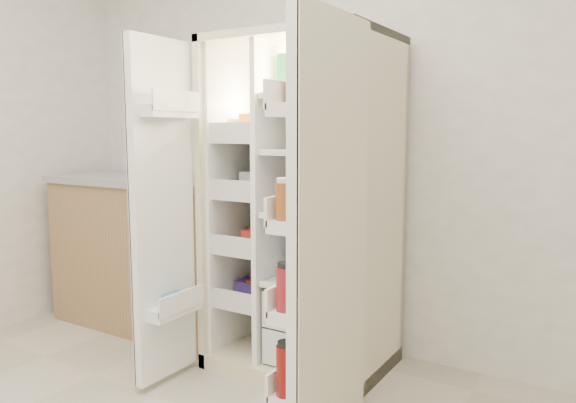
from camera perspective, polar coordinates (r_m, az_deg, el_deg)
The scene contains 5 objects.
wall_back at distance 3.29m, azimuth 5.28°, elevation 8.13°, with size 4.00×0.02×2.70m, color white.
refrigerator at distance 3.03m, azimuth 2.28°, elevation -3.29°, with size 0.92×0.70×1.80m.
freezer_door at distance 2.83m, azimuth -12.93°, elevation -1.19°, with size 0.15×0.40×1.72m.
fridge_door at distance 2.19m, azimuth 3.96°, elevation -3.98°, with size 0.17×0.58×1.72m.
kitchen_counter at distance 3.82m, azimuth -13.52°, elevation -4.94°, with size 1.38×0.74×1.01m.
Camera 1 is at (1.47, -0.94, 1.30)m, focal length 34.00 mm.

